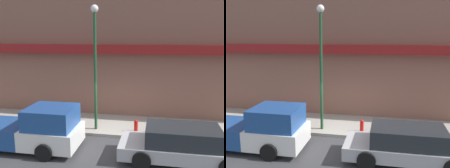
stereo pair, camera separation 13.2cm
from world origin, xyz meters
TOP-DOWN VIEW (x-y plane):
  - ground_plane at (0.00, 0.00)m, footprint 80.00×80.00m
  - sidewalk at (0.00, 1.51)m, footprint 36.00×3.02m
  - building at (-0.01, 4.50)m, footprint 19.80×3.80m
  - pickup_truck at (-3.48, -1.67)m, footprint 5.68×2.14m
  - parked_car at (3.07, -1.67)m, footprint 4.75×2.03m
  - fire_hydrant at (1.12, 0.63)m, footprint 0.19×0.19m
  - street_lamp at (-0.88, 0.61)m, footprint 0.36×0.36m

SIDE VIEW (x-z plane):
  - ground_plane at x=0.00m, z-range 0.00..0.00m
  - sidewalk at x=0.00m, z-range 0.00..0.15m
  - fire_hydrant at x=1.12m, z-range 0.15..0.75m
  - parked_car at x=3.07m, z-range -0.01..1.36m
  - pickup_truck at x=-3.48m, z-range -0.12..1.73m
  - street_lamp at x=-0.88m, z-range 0.86..6.84m
  - building at x=-0.01m, z-range -0.01..9.85m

